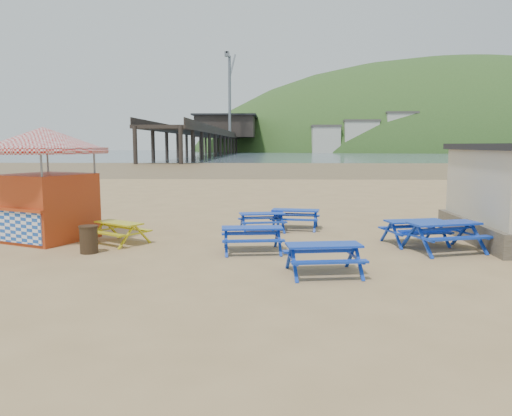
{
  "coord_description": "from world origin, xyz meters",
  "views": [
    {
      "loc": [
        0.59,
        -15.09,
        3.11
      ],
      "look_at": [
        0.01,
        1.5,
        1.0
      ],
      "focal_mm": 35.0,
      "sensor_mm": 36.0,
      "label": 1
    }
  ],
  "objects_px": {
    "picnic_table_blue_a": "(262,222)",
    "litter_bin": "(89,239)",
    "picnic_table_blue_b": "(295,219)",
    "picnic_table_yellow": "(119,233)",
    "ice_cream_kiosk": "(45,169)"
  },
  "relations": [
    {
      "from": "picnic_table_blue_a",
      "to": "ice_cream_kiosk",
      "type": "bearing_deg",
      "value": -176.75
    },
    {
      "from": "picnic_table_yellow",
      "to": "ice_cream_kiosk",
      "type": "relative_size",
      "value": 0.38
    },
    {
      "from": "picnic_table_yellow",
      "to": "ice_cream_kiosk",
      "type": "height_order",
      "value": "ice_cream_kiosk"
    },
    {
      "from": "picnic_table_blue_a",
      "to": "litter_bin",
      "type": "distance_m",
      "value": 6.22
    },
    {
      "from": "ice_cream_kiosk",
      "to": "litter_bin",
      "type": "height_order",
      "value": "ice_cream_kiosk"
    },
    {
      "from": "picnic_table_blue_a",
      "to": "ice_cream_kiosk",
      "type": "relative_size",
      "value": 0.34
    },
    {
      "from": "picnic_table_blue_a",
      "to": "picnic_table_blue_b",
      "type": "xyz_separation_m",
      "value": [
        1.23,
        0.58,
        0.03
      ]
    },
    {
      "from": "picnic_table_blue_b",
      "to": "picnic_table_yellow",
      "type": "height_order",
      "value": "picnic_table_blue_b"
    },
    {
      "from": "picnic_table_yellow",
      "to": "ice_cream_kiosk",
      "type": "xyz_separation_m",
      "value": [
        -2.54,
        0.57,
        1.98
      ]
    },
    {
      "from": "picnic_table_blue_b",
      "to": "picnic_table_blue_a",
      "type": "bearing_deg",
      "value": -146.14
    },
    {
      "from": "picnic_table_blue_a",
      "to": "picnic_table_yellow",
      "type": "bearing_deg",
      "value": -163.15
    },
    {
      "from": "ice_cream_kiosk",
      "to": "litter_bin",
      "type": "distance_m",
      "value": 3.47
    },
    {
      "from": "picnic_table_blue_b",
      "to": "ice_cream_kiosk",
      "type": "xyz_separation_m",
      "value": [
        -8.24,
        -2.4,
        1.96
      ]
    },
    {
      "from": "picnic_table_blue_a",
      "to": "ice_cream_kiosk",
      "type": "distance_m",
      "value": 7.51
    },
    {
      "from": "ice_cream_kiosk",
      "to": "litter_bin",
      "type": "xyz_separation_m",
      "value": [
        2.1,
        -1.99,
        -1.91
      ]
    }
  ]
}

